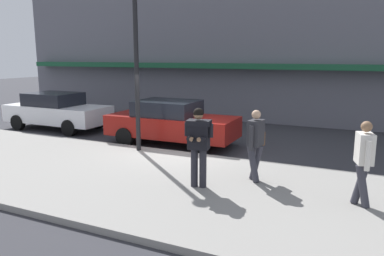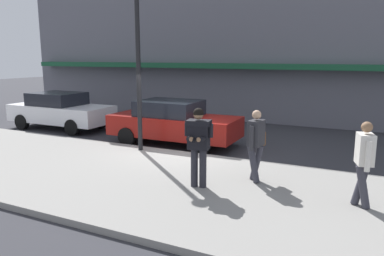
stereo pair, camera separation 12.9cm
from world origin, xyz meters
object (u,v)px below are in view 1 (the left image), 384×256
object	(u,v)px
parked_sedan_mid	(171,122)
pedestrian_in_light_coat	(364,158)
pedestrian_with_bag	(256,141)
man_texting_on_phone	(199,139)
parked_sedan_near	(57,111)
street_lamp_post	(136,53)

from	to	relation	value
parked_sedan_mid	pedestrian_in_light_coat	world-z (taller)	pedestrian_in_light_coat
parked_sedan_mid	pedestrian_with_bag	distance (m)	4.84
man_texting_on_phone	pedestrian_in_light_coat	xyz separation A→B (m)	(3.34, 0.40, -0.14)
man_texting_on_phone	pedestrian_in_light_coat	world-z (taller)	man_texting_on_phone
parked_sedan_near	street_lamp_post	bearing A→B (deg)	-20.77
parked_sedan_near	street_lamp_post	xyz separation A→B (m)	(5.42, -2.05, 2.35)
street_lamp_post	man_texting_on_phone	bearing A→B (deg)	-36.23
parked_sedan_mid	pedestrian_in_light_coat	bearing A→B (deg)	-29.72
parked_sedan_mid	street_lamp_post	xyz separation A→B (m)	(-0.27, -1.65, 2.35)
pedestrian_with_bag	street_lamp_post	size ratio (longest dim) A/B	0.35
parked_sedan_mid	man_texting_on_phone	distance (m)	4.83
pedestrian_with_bag	street_lamp_post	bearing A→B (deg)	162.60
parked_sedan_near	parked_sedan_mid	distance (m)	5.71
man_texting_on_phone	pedestrian_in_light_coat	distance (m)	3.36
parked_sedan_mid	pedestrian_in_light_coat	distance (m)	7.08
parked_sedan_mid	man_texting_on_phone	bearing A→B (deg)	-54.27
man_texting_on_phone	pedestrian_with_bag	size ratio (longest dim) A/B	1.06
parked_sedan_near	pedestrian_in_light_coat	world-z (taller)	pedestrian_in_light_coat
man_texting_on_phone	street_lamp_post	world-z (taller)	street_lamp_post
pedestrian_with_bag	street_lamp_post	distance (m)	4.76
parked_sedan_near	pedestrian_with_bag	size ratio (longest dim) A/B	2.65
parked_sedan_near	parked_sedan_mid	xyz separation A→B (m)	(5.69, -0.41, 0.00)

